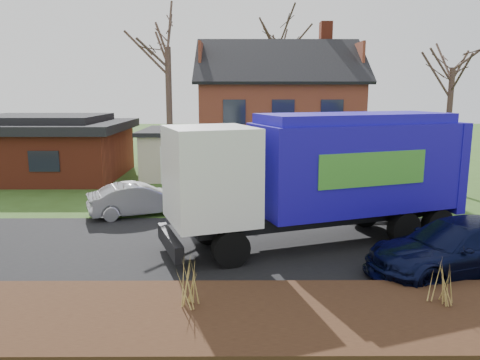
{
  "coord_description": "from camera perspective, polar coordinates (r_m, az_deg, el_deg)",
  "views": [
    {
      "loc": [
        -0.44,
        -14.85,
        5.07
      ],
      "look_at": [
        -0.34,
        2.5,
        1.78
      ],
      "focal_mm": 35.0,
      "sensor_mm": 36.0,
      "label": 1
    }
  ],
  "objects": [
    {
      "name": "ground",
      "position": [
        15.69,
        1.31,
        -8.1
      ],
      "size": [
        120.0,
        120.0,
        0.0
      ],
      "primitive_type": "plane",
      "color": "#314E1A",
      "rests_on": "ground"
    },
    {
      "name": "mulch_verge",
      "position": [
        10.75,
        2.13,
        -16.5
      ],
      "size": [
        80.0,
        3.5,
        0.3
      ],
      "primitive_type": "cube",
      "color": "black",
      "rests_on": "ground"
    },
    {
      "name": "navy_wagon",
      "position": [
        14.51,
        25.02,
        -7.49
      ],
      "size": [
        5.78,
        3.68,
        1.56
      ],
      "primitive_type": "imported",
      "rotation": [
        0.0,
        0.0,
        -1.27
      ],
      "color": "black",
      "rests_on": "ground"
    },
    {
      "name": "road",
      "position": [
        15.69,
        1.31,
        -8.07
      ],
      "size": [
        80.0,
        7.0,
        0.02
      ],
      "primitive_type": "cube",
      "color": "black",
      "rests_on": "ground"
    },
    {
      "name": "tree_back",
      "position": [
        36.5,
        4.85,
        18.61
      ],
      "size": [
        3.82,
        3.82,
        12.1
      ],
      "color": "#382A22",
      "rests_on": "ground"
    },
    {
      "name": "grass_clump_mid",
      "position": [
        10.77,
        -6.4,
        -12.44
      ],
      "size": [
        0.39,
        0.32,
        1.09
      ],
      "color": "tan",
      "rests_on": "mulch_verge"
    },
    {
      "name": "grass_clump_east",
      "position": [
        11.78,
        23.4,
        -11.51
      ],
      "size": [
        0.39,
        0.32,
        0.97
      ],
      "color": "#A68B49",
      "rests_on": "mulch_verge"
    },
    {
      "name": "main_house",
      "position": [
        28.84,
        3.55,
        8.66
      ],
      "size": [
        12.95,
        8.95,
        9.26
      ],
      "color": "beige",
      "rests_on": "ground"
    },
    {
      "name": "silver_sedan",
      "position": [
        19.84,
        -12.22,
        -2.3
      ],
      "size": [
        4.34,
        2.91,
        1.35
      ],
      "primitive_type": "imported",
      "rotation": [
        0.0,
        0.0,
        1.97
      ],
      "color": "#B1B3B9",
      "rests_on": "ground"
    },
    {
      "name": "ranch_house",
      "position": [
        30.33,
        -22.78,
        3.74
      ],
      "size": [
        9.8,
        8.2,
        3.7
      ],
      "color": "maroon",
      "rests_on": "ground"
    },
    {
      "name": "tree_front_west",
      "position": [
        22.83,
        -8.9,
        18.32
      ],
      "size": [
        3.32,
        3.32,
        9.86
      ],
      "color": "#46332A",
      "rests_on": "ground"
    },
    {
      "name": "garbage_truck",
      "position": [
        15.8,
        10.37,
        1.25
      ],
      "size": [
        10.49,
        5.94,
        4.36
      ],
      "rotation": [
        0.0,
        0.0,
        0.34
      ],
      "color": "black",
      "rests_on": "ground"
    },
    {
      "name": "tree_front_east",
      "position": [
        26.14,
        24.7,
        14.58
      ],
      "size": [
        3.21,
        3.21,
        8.92
      ],
      "color": "#453229",
      "rests_on": "ground"
    }
  ]
}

